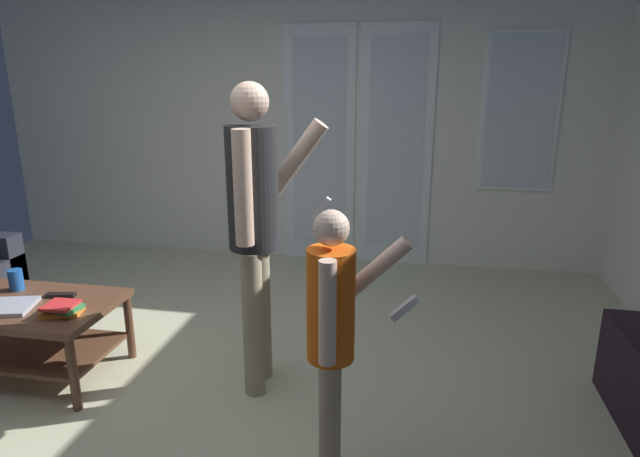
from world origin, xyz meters
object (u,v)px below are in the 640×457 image
person_child (333,328)px  laptop_closed (3,307)px  tv_remote_black (61,295)px  cup_near_edge (16,280)px  person_adult (255,214)px  coffee_table (33,323)px  book_stack (62,309)px

person_child → laptop_closed: bearing=167.2°
person_child → laptop_closed: person_child is taller
person_child → tv_remote_black: 1.88m
laptop_closed → tv_remote_black: 0.30m
laptop_closed → cup_near_edge: (-0.12, 0.26, 0.05)m
person_adult → tv_remote_black: (-1.21, -0.03, -0.54)m
coffee_table → tv_remote_black: bearing=43.2°
person_adult → laptop_closed: (-1.41, -0.24, -0.54)m
person_adult → book_stack: bearing=-166.9°
tv_remote_black → coffee_table: bearing=-147.6°
cup_near_edge → tv_remote_black: 0.34m
book_stack → tv_remote_black: bearing=127.7°
person_child → cup_near_edge: person_child is taller
person_adult → book_stack: size_ratio=7.41×
person_adult → person_child: person_adult is taller
person_adult → cup_near_edge: person_adult is taller
book_stack → cup_near_edge: bearing=152.1°
tv_remote_black → book_stack: bearing=-63.1°
coffee_table → person_child: (1.86, -0.54, 0.40)m
laptop_closed → person_child: bearing=-28.4°
coffee_table → book_stack: size_ratio=4.17×
person_child → tv_remote_black: size_ratio=7.20×
coffee_table → person_adult: person_adult is taller
person_child → cup_near_edge: (-2.07, 0.70, -0.21)m
book_stack → coffee_table: bearing=160.6°
laptop_closed → person_adult: bearing=-5.9°
tv_remote_black → book_stack: book_stack is taller
coffee_table → laptop_closed: laptop_closed is taller
person_adult → tv_remote_black: person_adult is taller
book_stack → person_adult: bearing=13.1°
tv_remote_black → book_stack: size_ratio=0.75×
cup_near_edge → person_child: bearing=-18.8°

